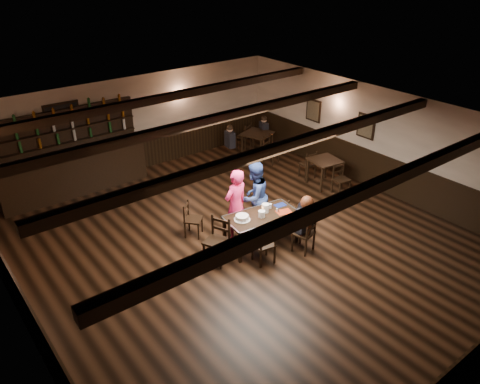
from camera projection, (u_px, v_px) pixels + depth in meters
ground at (244, 244)px, 10.21m from camera, size 10.00×10.00×0.00m
room_shell at (244, 172)px, 9.43m from camera, size 9.02×10.02×2.71m
dining_table at (261, 218)px, 9.90m from camera, size 1.64×0.97×0.75m
chair_near_left at (266, 243)px, 9.38m from camera, size 0.45×0.43×0.84m
chair_near_right at (307, 231)px, 9.75m from camera, size 0.49×0.48×0.87m
chair_end_left at (219, 236)px, 9.47m from camera, size 0.58×0.59×0.98m
chair_end_right at (295, 216)px, 10.38m from camera, size 0.39×0.41×0.80m
chair_far_pushed at (190, 217)px, 10.35m from camera, size 0.52×0.52×0.81m
woman_pink at (236, 205)px, 10.07m from camera, size 0.65×0.47×1.66m
man_blue at (254, 196)px, 10.46m from camera, size 0.90×0.76×1.63m
seated_person at (306, 216)px, 9.61m from camera, size 0.36×0.54×0.88m
cake at (242, 218)px, 9.66m from camera, size 0.34×0.34×0.11m
plate_stack_a at (262, 214)px, 9.76m from camera, size 0.15×0.15×0.14m
plate_stack_b at (265, 208)px, 9.94m from camera, size 0.16×0.16×0.18m
tea_light at (259, 211)px, 9.95m from camera, size 0.05×0.05×0.06m
salt_shaker at (277, 210)px, 9.96m from camera, size 0.03×0.03×0.08m
pepper_shaker at (279, 211)px, 9.93m from camera, size 0.03×0.03×0.08m
drink_glass at (270, 206)px, 10.10m from camera, size 0.07×0.07×0.10m
menu_red at (284, 212)px, 9.97m from camera, size 0.37×0.30×0.00m
menu_blue at (280, 205)px, 10.24m from camera, size 0.27×0.21×0.00m
bar_counter at (72, 166)px, 12.11m from camera, size 3.98×0.70×2.20m
back_table_a at (325, 163)px, 12.47m from camera, size 0.87×0.87×0.75m
back_table_b at (257, 136)px, 14.27m from camera, size 1.04×1.04×0.75m
bg_patron_left at (230, 136)px, 13.82m from camera, size 0.25×0.36×0.69m
bg_patron_right at (264, 126)px, 14.57m from camera, size 0.29×0.37×0.68m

